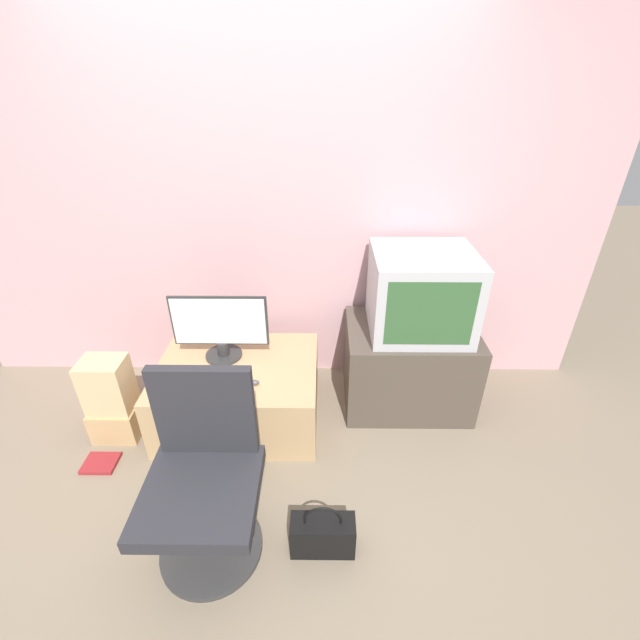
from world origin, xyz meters
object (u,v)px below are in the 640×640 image
(crt_tv, at_px, (421,293))
(cardboard_box_lower, at_px, (118,420))
(mouse, at_px, (254,382))
(handbag, at_px, (323,534))
(main_monitor, at_px, (220,327))
(keyboard, at_px, (219,380))
(book, at_px, (101,463))
(office_chair, at_px, (204,481))

(crt_tv, distance_m, cardboard_box_lower, 2.08)
(mouse, xyz_separation_m, handbag, (0.41, -0.74, -0.33))
(mouse, height_order, handbag, mouse)
(mouse, bearing_deg, crt_tv, 20.75)
(crt_tv, bearing_deg, mouse, -159.25)
(main_monitor, bearing_deg, keyboard, -85.07)
(main_monitor, distance_m, crt_tv, 1.27)
(cardboard_box_lower, xyz_separation_m, book, (-0.02, -0.27, -0.10))
(office_chair, distance_m, cardboard_box_lower, 1.09)
(book, bearing_deg, mouse, 14.62)
(keyboard, bearing_deg, crt_tv, 16.16)
(crt_tv, bearing_deg, main_monitor, -175.75)
(keyboard, distance_m, crt_tv, 1.34)
(main_monitor, height_order, office_chair, office_chair)
(mouse, bearing_deg, keyboard, 172.60)
(keyboard, bearing_deg, cardboard_box_lower, 179.93)
(handbag, xyz_separation_m, book, (-1.33, 0.50, -0.09))
(main_monitor, height_order, cardboard_box_lower, main_monitor)
(cardboard_box_lower, bearing_deg, main_monitor, 21.66)
(cardboard_box_lower, bearing_deg, handbag, -30.36)
(office_chair, bearing_deg, book, 150.32)
(office_chair, bearing_deg, main_monitor, 96.22)
(cardboard_box_lower, distance_m, handbag, 1.52)
(office_chair, distance_m, book, 0.99)
(cardboard_box_lower, xyz_separation_m, handbag, (1.31, -0.77, -0.00))
(keyboard, height_order, book, keyboard)
(main_monitor, relative_size, office_chair, 0.65)
(crt_tv, distance_m, handbag, 1.47)
(keyboard, bearing_deg, mouse, -7.40)
(mouse, xyz_separation_m, cardboard_box_lower, (-0.90, 0.03, -0.33))
(main_monitor, bearing_deg, book, -141.97)
(mouse, height_order, book, mouse)
(keyboard, height_order, crt_tv, crt_tv)
(handbag, bearing_deg, mouse, 119.14)
(office_chair, xyz_separation_m, cardboard_box_lower, (-0.77, 0.71, -0.31))
(mouse, distance_m, office_chair, 0.70)
(handbag, bearing_deg, main_monitor, 122.23)
(crt_tv, height_order, book, crt_tv)
(keyboard, relative_size, cardboard_box_lower, 0.99)
(mouse, distance_m, cardboard_box_lower, 0.96)
(keyboard, bearing_deg, book, -159.15)
(mouse, xyz_separation_m, office_chair, (-0.13, -0.69, -0.02))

